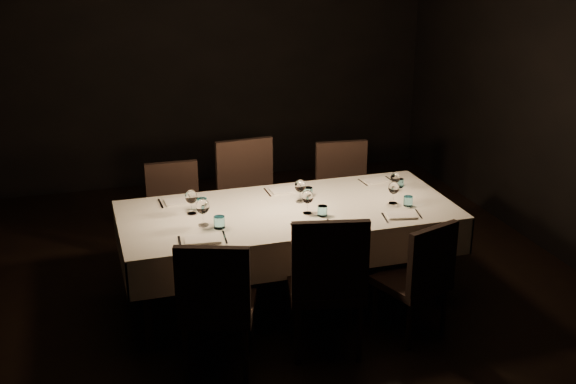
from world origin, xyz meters
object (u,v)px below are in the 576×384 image
object	(u,v)px
chair_far_left	(175,212)
chair_near_center	(327,280)
dining_table	(288,218)
chair_near_left	(216,301)
chair_far_right	(344,192)
chair_far_center	(250,197)
chair_near_right	(420,275)

from	to	relation	value
chair_far_left	chair_near_center	bearing A→B (deg)	-63.30
dining_table	chair_near_left	size ratio (longest dim) A/B	2.61
chair_near_left	chair_far_left	xyz separation A→B (m)	(-0.02, 1.64, -0.02)
chair_near_center	chair_far_right	world-z (taller)	chair_near_center
chair_far_right	chair_far_center	bearing A→B (deg)	-174.99
chair_near_left	chair_far_right	world-z (taller)	chair_far_right
chair_near_right	chair_near_center	bearing A→B (deg)	-17.77
chair_near_left	chair_far_right	size ratio (longest dim) A/B	0.99
dining_table	chair_far_right	size ratio (longest dim) A/B	2.60
chair_near_left	chair_far_center	world-z (taller)	chair_far_center
chair_near_right	chair_far_left	distance (m)	2.18
dining_table	chair_far_left	xyz separation A→B (m)	(-0.75, 0.81, -0.18)
chair_near_center	chair_far_left	world-z (taller)	chair_near_center
chair_far_left	chair_near_right	bearing A→B (deg)	-46.47
chair_near_center	chair_far_left	size ratio (longest dim) A/B	1.13
chair_far_center	chair_near_right	bearing A→B (deg)	-67.03
chair_near_center	chair_near_right	bearing A→B (deg)	-166.89
chair_far_right	chair_near_right	bearing A→B (deg)	-85.28
chair_near_right	chair_far_center	size ratio (longest dim) A/B	0.84
chair_near_center	chair_far_right	xyz separation A→B (m)	(0.74, 1.60, -0.03)
chair_near_right	chair_far_left	world-z (taller)	chair_far_left
dining_table	chair_far_center	xyz separation A→B (m)	(-0.10, 0.81, -0.12)
chair_far_left	chair_far_center	size ratio (longest dim) A/B	0.87
chair_near_left	chair_far_left	size ratio (longest dim) A/B	1.05
dining_table	chair_far_left	size ratio (longest dim) A/B	2.75
chair_near_left	chair_far_center	size ratio (longest dim) A/B	0.92
dining_table	chair_near_right	world-z (taller)	chair_near_right
chair_near_center	chair_far_right	size ratio (longest dim) A/B	1.07
chair_near_center	chair_far_right	distance (m)	1.77
chair_near_center	dining_table	bearing A→B (deg)	-75.98
chair_near_left	chair_far_left	world-z (taller)	chair_near_left
chair_near_right	chair_far_right	distance (m)	1.59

